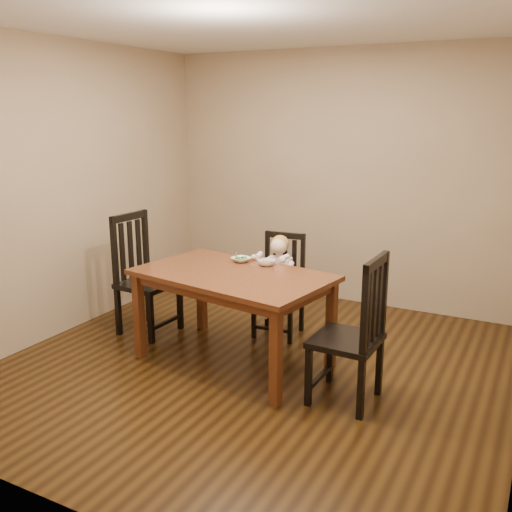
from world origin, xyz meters
The scene contains 9 objects.
room centered at (0.00, 0.00, 1.35)m, with size 4.01×4.01×2.71m.
dining_table centered at (-0.22, 0.01, 0.69)m, with size 1.69×1.17×0.78m.
chair_child centered at (-0.15, 0.78, 0.46)m, with size 0.45×0.43×0.95m.
chair_left centered at (-1.32, 0.23, 0.54)m, with size 0.49×0.52×1.13m.
chair_right centered at (0.88, -0.19, 0.53)m, with size 0.47×0.49×1.11m.
toddler centered at (-0.15, 0.73, 0.58)m, with size 0.29×0.36×0.50m, color silver, non-canonical shape.
bowl_peas centered at (-0.33, 0.34, 0.80)m, with size 0.16×0.16×0.04m, color white.
bowl_veg centered at (-0.08, 0.34, 0.80)m, with size 0.15×0.15×0.05m, color white.
fork centered at (-0.37, 0.33, 0.83)m, with size 0.07×0.10×0.04m.
Camera 1 is at (2.02, -3.85, 2.07)m, focal length 40.00 mm.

